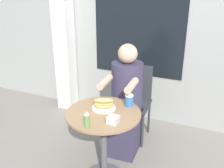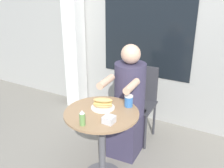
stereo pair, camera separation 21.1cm
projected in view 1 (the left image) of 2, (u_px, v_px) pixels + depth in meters
storefront_wall at (149, 14)px, 3.19m from camera, size 8.00×0.09×2.80m
lattice_pillar at (63, 26)px, 3.54m from camera, size 0.22×0.22×2.40m
cafe_table at (104, 131)px, 2.38m from camera, size 0.67×0.67×0.71m
diner_chair at (135, 95)px, 3.11m from camera, size 0.40×0.40×0.87m
seated_diner at (126, 107)px, 2.81m from camera, size 0.35×0.60×1.21m
sandwich_on_plate at (104, 104)px, 2.37m from camera, size 0.22×0.22×0.10m
drink_cup at (129, 100)px, 2.41m from camera, size 0.08×0.08×0.11m
napkin_box at (113, 120)px, 2.13m from camera, size 0.09×0.09×0.06m
condiment_bottle at (87, 119)px, 2.07m from camera, size 0.05×0.05×0.13m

